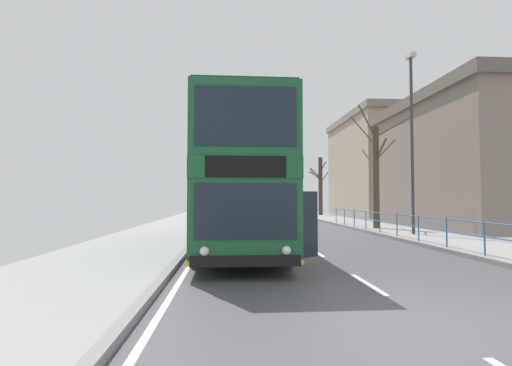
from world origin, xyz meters
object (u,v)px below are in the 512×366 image
(street_lamp_far_side, at_px, (412,130))
(bare_tree_far_01, at_px, (376,174))
(double_decker_bus_main, at_px, (238,183))
(background_building_01, at_px, (498,162))
(bare_tree_far_00, at_px, (320,185))
(background_building_00, at_px, (391,166))

(street_lamp_far_side, xyz_separation_m, bare_tree_far_01, (-0.29, 3.85, -1.82))
(bare_tree_far_01, bearing_deg, double_decker_bus_main, -135.93)
(bare_tree_far_01, distance_m, background_building_01, 9.68)
(bare_tree_far_00, bearing_deg, double_decker_bus_main, -109.23)
(background_building_00, bearing_deg, bare_tree_far_00, -168.02)
(bare_tree_far_01, xyz_separation_m, background_building_00, (9.25, 19.71, 2.21))
(bare_tree_far_00, bearing_deg, background_building_00, 11.98)
(background_building_01, bearing_deg, bare_tree_far_00, 118.41)
(double_decker_bus_main, xyz_separation_m, background_building_01, (17.18, 10.43, 1.85))
(street_lamp_far_side, height_order, bare_tree_far_00, street_lamp_far_side)
(double_decker_bus_main, height_order, background_building_01, background_building_01)
(bare_tree_far_00, bearing_deg, street_lamp_far_side, -91.87)
(double_decker_bus_main, height_order, bare_tree_far_00, bare_tree_far_00)
(double_decker_bus_main, distance_m, street_lamp_far_side, 9.47)
(street_lamp_far_side, distance_m, background_building_01, 11.14)
(street_lamp_far_side, distance_m, bare_tree_far_00, 21.89)
(bare_tree_far_00, relative_size, bare_tree_far_01, 0.87)
(bare_tree_far_00, height_order, background_building_00, background_building_00)
(bare_tree_far_01, xyz_separation_m, background_building_01, (9.23, 2.74, 1.01))
(double_decker_bus_main, distance_m, bare_tree_far_00, 27.18)
(bare_tree_far_01, bearing_deg, street_lamp_far_side, -85.74)
(bare_tree_far_01, bearing_deg, bare_tree_far_00, 86.82)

